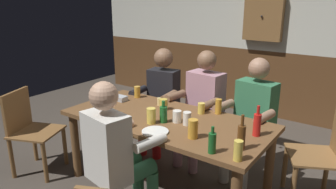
# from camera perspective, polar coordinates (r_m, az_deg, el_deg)

# --- Properties ---
(ground_plane) EXTENTS (7.56, 7.56, 0.00)m
(ground_plane) POSITION_cam_1_polar(r_m,az_deg,el_deg) (3.33, 0.01, -15.76)
(ground_plane) COLOR #423A33
(back_wall_upper) EXTENTS (6.30, 0.12, 1.36)m
(back_wall_upper) POSITION_cam_1_polar(r_m,az_deg,el_deg) (5.07, 17.51, 15.13)
(back_wall_upper) COLOR beige
(back_wall_wainscot) EXTENTS (6.30, 0.12, 1.01)m
(back_wall_wainscot) POSITION_cam_1_polar(r_m,az_deg,el_deg) (5.23, 16.36, 2.07)
(back_wall_wainscot) COLOR brown
(back_wall_wainscot) RESTS_ON ground_plane
(dining_table) EXTENTS (1.91, 0.89, 0.73)m
(dining_table) POSITION_cam_1_polar(r_m,az_deg,el_deg) (3.00, -0.38, -5.84)
(dining_table) COLOR brown
(dining_table) RESTS_ON ground_plane
(person_0) EXTENTS (0.52, 0.53, 1.22)m
(person_0) POSITION_cam_1_polar(r_m,az_deg,el_deg) (3.81, -1.36, -0.13)
(person_0) COLOR black
(person_0) RESTS_ON ground_plane
(person_1) EXTENTS (0.55, 0.55, 1.25)m
(person_1) POSITION_cam_1_polar(r_m,az_deg,el_deg) (3.52, 6.00, -1.48)
(person_1) COLOR #B78493
(person_1) RESTS_ON ground_plane
(person_2) EXTENTS (0.56, 0.54, 1.24)m
(person_2) POSITION_cam_1_polar(r_m,az_deg,el_deg) (3.29, 14.59, -3.49)
(person_2) COLOR #33724C
(person_2) RESTS_ON ground_plane
(person_3) EXTENTS (0.53, 0.57, 1.24)m
(person_3) POSITION_cam_1_polar(r_m,az_deg,el_deg) (2.52, -9.21, -9.84)
(person_3) COLOR silver
(person_3) RESTS_ON ground_plane
(chair_empty_near_right) EXTENTS (0.59, 0.59, 0.88)m
(chair_empty_near_right) POSITION_cam_1_polar(r_m,az_deg,el_deg) (3.18, 25.99, -9.49)
(chair_empty_near_right) COLOR brown
(chair_empty_near_right) RESTS_ON ground_plane
(chair_empty_far_end) EXTENTS (0.58, 0.58, 0.88)m
(chair_empty_far_end) POSITION_cam_1_polar(r_m,az_deg,el_deg) (3.67, -23.38, -5.64)
(chair_empty_far_end) COLOR brown
(chair_empty_far_end) RESTS_ON ground_plane
(table_candle) EXTENTS (0.04, 0.04, 0.08)m
(table_candle) POSITION_cam_1_polar(r_m,az_deg,el_deg) (3.28, -1.60, -1.27)
(table_candle) COLOR #F9E08C
(table_candle) RESTS_ON dining_table
(condiment_caddy) EXTENTS (0.14, 0.10, 0.05)m
(condiment_caddy) POSITION_cam_1_polar(r_m,az_deg,el_deg) (3.47, -8.48, -0.67)
(condiment_caddy) COLOR #B2B7BC
(condiment_caddy) RESTS_ON dining_table
(plate_0) EXTENTS (0.22, 0.22, 0.01)m
(plate_0) POSITION_cam_1_polar(r_m,az_deg,el_deg) (2.66, -2.29, -6.61)
(plate_0) COLOR white
(plate_0) RESTS_ON dining_table
(bottle_0) EXTENTS (0.06, 0.06, 0.27)m
(bottle_0) POSITION_cam_1_polar(r_m,az_deg,el_deg) (2.40, 12.90, -7.31)
(bottle_0) COLOR #593314
(bottle_0) RESTS_ON dining_table
(bottle_1) EXTENTS (0.06, 0.06, 0.20)m
(bottle_1) POSITION_cam_1_polar(r_m,az_deg,el_deg) (2.32, 7.85, -8.44)
(bottle_1) COLOR #195923
(bottle_1) RESTS_ON dining_table
(bottle_2) EXTENTS (0.06, 0.06, 0.25)m
(bottle_2) POSITION_cam_1_polar(r_m,az_deg,el_deg) (2.66, 15.54, -5.10)
(bottle_2) COLOR red
(bottle_2) RESTS_ON dining_table
(bottle_3) EXTENTS (0.07, 0.07, 0.20)m
(bottle_3) POSITION_cam_1_polar(r_m,az_deg,el_deg) (2.84, -0.81, -3.45)
(bottle_3) COLOR #195923
(bottle_3) RESTS_ON dining_table
(pint_glass_0) EXTENTS (0.07, 0.07, 0.12)m
(pint_glass_0) POSITION_cam_1_polar(r_m,az_deg,el_deg) (2.79, 3.41, -4.28)
(pint_glass_0) COLOR white
(pint_glass_0) RESTS_ON dining_table
(pint_glass_1) EXTENTS (0.08, 0.08, 0.15)m
(pint_glass_1) POSITION_cam_1_polar(r_m,az_deg,el_deg) (2.54, 4.45, -6.10)
(pint_glass_1) COLOR gold
(pint_glass_1) RESTS_ON dining_table
(pint_glass_2) EXTENTS (0.07, 0.07, 0.13)m
(pint_glass_2) POSITION_cam_1_polar(r_m,az_deg,el_deg) (3.54, -5.48, 0.45)
(pint_glass_2) COLOR gold
(pint_glass_2) RESTS_ON dining_table
(pint_glass_3) EXTENTS (0.08, 0.08, 0.14)m
(pint_glass_3) POSITION_cam_1_polar(r_m,az_deg,el_deg) (2.82, -3.00, -3.80)
(pint_glass_3) COLOR #E5C64C
(pint_glass_3) RESTS_ON dining_table
(pint_glass_4) EXTENTS (0.07, 0.07, 0.10)m
(pint_glass_4) POSITION_cam_1_polar(r_m,az_deg,el_deg) (3.07, 5.93, -2.46)
(pint_glass_4) COLOR #E5C64C
(pint_glass_4) RESTS_ON dining_table
(pint_glass_5) EXTENTS (0.06, 0.06, 0.15)m
(pint_glass_5) POSITION_cam_1_polar(r_m,az_deg,el_deg) (3.08, 8.94, -2.11)
(pint_glass_5) COLOR gold
(pint_glass_5) RESTS_ON dining_table
(pint_glass_6) EXTENTS (0.08, 0.08, 0.11)m
(pint_glass_6) POSITION_cam_1_polar(r_m,az_deg,el_deg) (2.85, 1.61, -3.92)
(pint_glass_6) COLOR white
(pint_glass_6) RESTS_ON dining_table
(pint_glass_7) EXTENTS (0.08, 0.08, 0.11)m
(pint_glass_7) POSITION_cam_1_polar(r_m,az_deg,el_deg) (3.16, -0.80, -1.77)
(pint_glass_7) COLOR #E5C64C
(pint_glass_7) RESTS_ON dining_table
(pint_glass_8) EXTENTS (0.06, 0.06, 0.15)m
(pint_glass_8) POSITION_cam_1_polar(r_m,az_deg,el_deg) (2.26, 12.35, -9.70)
(pint_glass_8) COLOR #E5C64C
(pint_glass_8) RESTS_ON dining_table
(wall_dart_cabinet) EXTENTS (0.56, 0.15, 0.70)m
(wall_dart_cabinet) POSITION_cam_1_polar(r_m,az_deg,el_deg) (4.96, 16.60, 13.20)
(wall_dart_cabinet) COLOR brown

